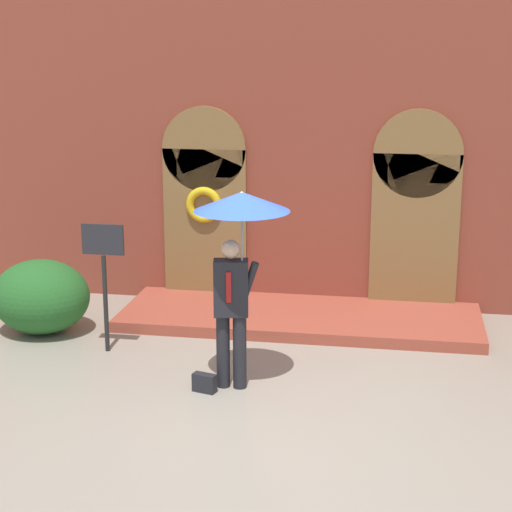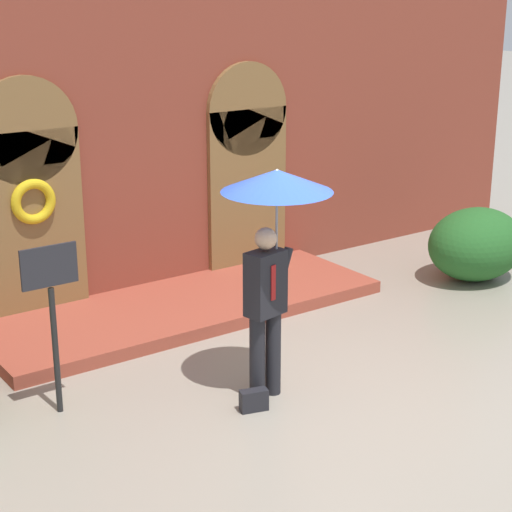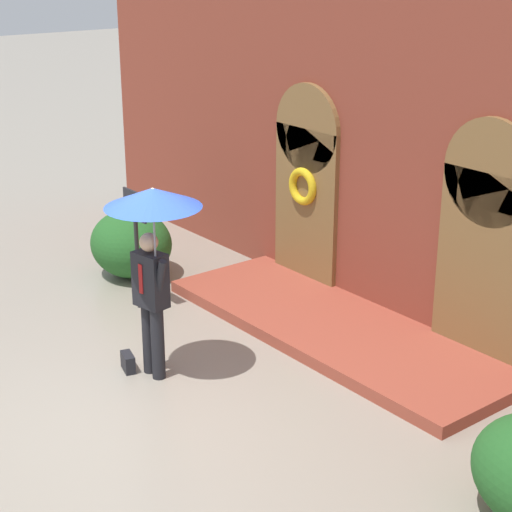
{
  "view_description": "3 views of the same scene",
  "coord_description": "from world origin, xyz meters",
  "px_view_note": "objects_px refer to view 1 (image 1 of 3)",
  "views": [
    {
      "loc": [
        1.4,
        -8.73,
        4.03
      ],
      "look_at": [
        -0.36,
        1.37,
        1.41
      ],
      "focal_mm": 60.0,
      "sensor_mm": 36.0,
      "label": 1
    },
    {
      "loc": [
        -5.22,
        -5.88,
        4.06
      ],
      "look_at": [
        0.08,
        1.56,
        1.14
      ],
      "focal_mm": 60.0,
      "sensor_mm": 36.0,
      "label": 2
    },
    {
      "loc": [
        7.47,
        -4.15,
        4.9
      ],
      "look_at": [
        -0.01,
        1.73,
        1.4
      ],
      "focal_mm": 60.0,
      "sensor_mm": 36.0,
      "label": 3
    }
  ],
  "objects_px": {
    "handbag": "(204,383)",
    "sign_post": "(104,266)",
    "person_with_umbrella": "(239,231)",
    "shrub_left": "(41,297)"
  },
  "relations": [
    {
      "from": "sign_post",
      "to": "handbag",
      "type": "bearing_deg",
      "value": -34.95
    },
    {
      "from": "person_with_umbrella",
      "to": "shrub_left",
      "type": "bearing_deg",
      "value": 154.82
    },
    {
      "from": "person_with_umbrella",
      "to": "handbag",
      "type": "distance_m",
      "value": 1.85
    },
    {
      "from": "person_with_umbrella",
      "to": "shrub_left",
      "type": "distance_m",
      "value": 3.71
    },
    {
      "from": "sign_post",
      "to": "shrub_left",
      "type": "height_order",
      "value": "sign_post"
    },
    {
      "from": "person_with_umbrella",
      "to": "handbag",
      "type": "bearing_deg",
      "value": -152.43
    },
    {
      "from": "handbag",
      "to": "person_with_umbrella",
      "type": "bearing_deg",
      "value": 43.29
    },
    {
      "from": "handbag",
      "to": "sign_post",
      "type": "height_order",
      "value": "sign_post"
    },
    {
      "from": "handbag",
      "to": "sign_post",
      "type": "relative_size",
      "value": 0.16
    },
    {
      "from": "person_with_umbrella",
      "to": "handbag",
      "type": "relative_size",
      "value": 8.44
    }
  ]
}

